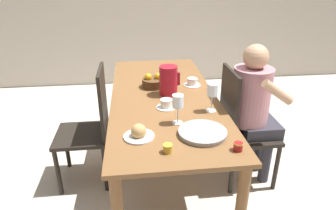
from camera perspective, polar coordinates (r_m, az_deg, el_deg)
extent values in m
plane|color=beige|center=(2.84, -0.75, -11.70)|extent=(20.00, 20.00, 0.00)
cube|color=brown|center=(2.48, -0.84, 1.57)|extent=(0.85, 2.02, 0.03)
cylinder|color=brown|center=(1.97, 13.68, -18.91)|extent=(0.07, 0.07, 0.69)
cylinder|color=brown|center=(3.49, -8.49, 1.95)|extent=(0.07, 0.07, 0.69)
cylinder|color=brown|center=(3.54, 3.47, 2.53)|extent=(0.07, 0.07, 0.69)
cylinder|color=black|center=(2.90, 16.83, -7.03)|extent=(0.04, 0.04, 0.42)
cylinder|color=black|center=(2.63, 19.92, -11.19)|extent=(0.04, 0.04, 0.42)
cylinder|color=black|center=(2.78, 9.74, -7.72)|extent=(0.04, 0.04, 0.42)
cylinder|color=black|center=(2.49, 12.09, -12.24)|extent=(0.04, 0.04, 0.42)
cube|color=black|center=(2.57, 15.19, -5.32)|extent=(0.42, 0.42, 0.03)
cube|color=black|center=(2.38, 11.53, 0.27)|extent=(0.03, 0.39, 0.54)
cylinder|color=black|center=(2.58, -20.23, -11.99)|extent=(0.04, 0.04, 0.42)
cylinder|color=black|center=(2.87, -18.74, -7.61)|extent=(0.04, 0.04, 0.42)
cylinder|color=black|center=(2.51, -11.84, -11.88)|extent=(0.04, 0.04, 0.42)
cylinder|color=black|center=(2.82, -11.32, -7.39)|extent=(0.04, 0.04, 0.42)
cube|color=black|center=(2.57, -16.11, -5.49)|extent=(0.42, 0.42, 0.03)
cube|color=black|center=(2.41, -12.29, 0.57)|extent=(0.03, 0.39, 0.54)
cylinder|color=#33333D|center=(2.81, 16.82, -7.83)|extent=(0.09, 0.09, 0.45)
cylinder|color=#33333D|center=(2.69, 18.12, -9.62)|extent=(0.09, 0.09, 0.45)
cube|color=#33333D|center=(2.58, 16.69, -3.90)|extent=(0.30, 0.34, 0.11)
cylinder|color=#B77A84|center=(2.43, 15.52, 1.63)|extent=(0.30, 0.30, 0.46)
sphere|color=tan|center=(2.33, 16.40, 8.78)|extent=(0.19, 0.19, 0.19)
cylinder|color=tan|center=(2.25, 20.12, 2.31)|extent=(0.25, 0.06, 0.20)
cylinder|color=#A31423|center=(2.45, 0.07, 4.68)|extent=(0.15, 0.15, 0.24)
cube|color=#A31423|center=(2.45, 2.04, 5.03)|extent=(0.02, 0.02, 0.11)
cone|color=#A31423|center=(2.41, -1.35, 6.79)|extent=(0.04, 0.04, 0.04)
cylinder|color=white|center=(2.22, 8.18, -1.08)|extent=(0.07, 0.07, 0.00)
cylinder|color=white|center=(2.20, 8.28, 0.38)|extent=(0.01, 0.01, 0.12)
cylinder|color=white|center=(2.16, 8.45, 2.90)|extent=(0.08, 0.08, 0.09)
cylinder|color=white|center=(2.04, 1.85, -3.39)|extent=(0.07, 0.07, 0.00)
cylinder|color=white|center=(2.01, 1.87, -1.88)|extent=(0.01, 0.01, 0.12)
cylinder|color=white|center=(1.96, 1.91, 0.75)|extent=(0.08, 0.08, 0.09)
cylinder|color=orange|center=(1.97, 1.90, 0.23)|extent=(0.06, 0.06, 0.05)
cylinder|color=white|center=(2.25, -0.34, -0.44)|extent=(0.15, 0.15, 0.01)
cylinder|color=white|center=(2.24, -0.34, 0.35)|extent=(0.09, 0.09, 0.06)
cube|color=white|center=(2.24, 0.96, 0.49)|extent=(0.01, 0.01, 0.03)
cylinder|color=white|center=(2.69, 4.60, 3.82)|extent=(0.15, 0.15, 0.01)
cylinder|color=white|center=(2.68, 4.63, 4.50)|extent=(0.09, 0.09, 0.06)
cube|color=white|center=(2.68, 5.70, 4.60)|extent=(0.01, 0.01, 0.03)
cylinder|color=#9E9EA3|center=(1.91, 6.59, -5.41)|extent=(0.30, 0.30, 0.02)
cylinder|color=#9E9EA3|center=(1.90, 6.61, -5.02)|extent=(0.31, 0.31, 0.01)
cylinder|color=white|center=(1.88, -5.55, -5.98)|extent=(0.19, 0.19, 0.01)
sphere|color=tan|center=(1.86, -5.59, -5.00)|extent=(0.10, 0.10, 0.10)
cylinder|color=#A81E1E|center=(1.78, 13.21, -7.71)|extent=(0.05, 0.05, 0.05)
cylinder|color=gold|center=(1.77, 13.28, -7.13)|extent=(0.06, 0.06, 0.01)
cylinder|color=gold|center=(1.72, -0.05, -8.27)|extent=(0.05, 0.05, 0.05)
cylinder|color=gold|center=(1.71, -0.05, -7.67)|extent=(0.06, 0.06, 0.01)
cylinder|color=brown|center=(2.64, -2.79, 4.24)|extent=(0.20, 0.20, 0.08)
sphere|color=gold|center=(2.63, -1.87, 5.48)|extent=(0.06, 0.06, 0.06)
sphere|color=gold|center=(2.61, -3.79, 5.35)|extent=(0.06, 0.06, 0.06)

